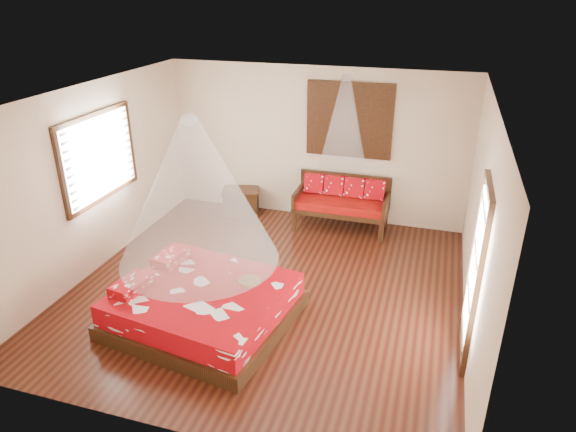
# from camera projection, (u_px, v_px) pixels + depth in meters

# --- Properties ---
(room) EXTENTS (5.54, 5.54, 2.84)m
(room) POSITION_uv_depth(u_px,v_px,m) (266.00, 201.00, 6.94)
(room) COLOR black
(room) RESTS_ON ground
(bed) EXTENTS (2.41, 2.23, 0.64)m
(bed) POSITION_uv_depth(u_px,v_px,m) (203.00, 305.00, 6.70)
(bed) COLOR black
(bed) RESTS_ON floor
(daybed) EXTENTS (1.67, 0.74, 0.94)m
(daybed) POSITION_uv_depth(u_px,v_px,m) (342.00, 200.00, 9.21)
(daybed) COLOR black
(daybed) RESTS_ON floor
(storage_chest) EXTENTS (0.80, 0.67, 0.48)m
(storage_chest) POSITION_uv_depth(u_px,v_px,m) (241.00, 201.00, 9.91)
(storage_chest) COLOR black
(storage_chest) RESTS_ON floor
(shutter_panel) EXTENTS (1.52, 0.06, 1.32)m
(shutter_panel) POSITION_uv_depth(u_px,v_px,m) (349.00, 120.00, 8.93)
(shutter_panel) COLOR black
(shutter_panel) RESTS_ON wall_back
(window_left) EXTENTS (0.10, 1.74, 1.34)m
(window_left) POSITION_uv_depth(u_px,v_px,m) (99.00, 157.00, 7.70)
(window_left) COLOR black
(window_left) RESTS_ON wall_left
(glazed_door) EXTENTS (0.08, 1.02, 2.16)m
(glazed_door) POSITION_uv_depth(u_px,v_px,m) (474.00, 274.00, 5.84)
(glazed_door) COLOR black
(glazed_door) RESTS_ON floor
(wine_tray) EXTENTS (0.29, 0.29, 0.23)m
(wine_tray) POSITION_uv_depth(u_px,v_px,m) (249.00, 278.00, 6.72)
(wine_tray) COLOR brown
(wine_tray) RESTS_ON bed
(mosquito_net_main) EXTENTS (1.96, 1.96, 1.80)m
(mosquito_net_main) POSITION_uv_depth(u_px,v_px,m) (195.00, 191.00, 6.03)
(mosquito_net_main) COLOR white
(mosquito_net_main) RESTS_ON ceiling
(mosquito_net_daybed) EXTENTS (0.78, 0.78, 1.50)m
(mosquito_net_daybed) POSITION_uv_depth(u_px,v_px,m) (344.00, 121.00, 8.48)
(mosquito_net_daybed) COLOR white
(mosquito_net_daybed) RESTS_ON ceiling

